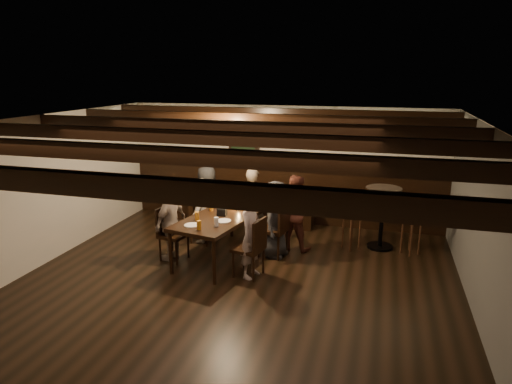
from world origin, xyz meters
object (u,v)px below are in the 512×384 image
(person_bench_right, at_px, (294,212))
(person_left_near, at_px, (201,211))
(bar_stool_left, at_px, (352,227))
(high_top_table, at_px, (382,209))
(dining_table, at_px, (224,218))
(person_bench_left, at_px, (207,200))
(chair_right_near, at_px, (274,239))
(person_left_far, at_px, (171,223))
(chair_left_near, at_px, (203,227))
(chair_right_far, at_px, (250,258))
(bar_stool_right, at_px, (411,231))
(person_right_near, at_px, (276,219))
(person_bench_centre, at_px, (252,203))
(chair_left_far, at_px, (173,244))
(person_right_far, at_px, (251,236))

(person_bench_right, relative_size, person_left_near, 1.12)
(person_bench_right, relative_size, bar_stool_left, 1.19)
(person_bench_right, xyz_separation_m, high_top_table, (1.48, 0.46, 0.06))
(dining_table, relative_size, person_bench_left, 1.62)
(chair_right_near, bearing_deg, person_left_far, 121.46)
(chair_left_near, height_order, person_bench_left, person_bench_left)
(person_left_near, bearing_deg, bar_stool_left, 108.94)
(person_left_far, distance_m, high_top_table, 3.66)
(chair_right_far, distance_m, bar_stool_right, 2.89)
(person_right_near, distance_m, high_top_table, 1.92)
(chair_left_near, xyz_separation_m, person_left_near, (-0.03, 0.01, 0.32))
(person_left_near, xyz_separation_m, person_left_far, (-0.17, -0.88, 0.04))
(person_bench_centre, distance_m, bar_stool_left, 1.85)
(chair_left_near, xyz_separation_m, chair_right_far, (1.24, -1.16, 0.01))
(chair_right_far, height_order, person_right_near, person_right_near)
(chair_left_far, bearing_deg, person_left_near, -178.02)
(person_bench_left, relative_size, person_bench_centre, 0.98)
(bar_stool_left, bearing_deg, person_left_near, -165.66)
(chair_right_far, bearing_deg, dining_table, 57.98)
(dining_table, bearing_deg, person_right_far, -30.96)
(person_right_far, relative_size, bar_stool_right, 1.16)
(person_bench_centre, relative_size, person_left_near, 1.13)
(chair_right_far, xyz_separation_m, person_bench_right, (0.43, 1.29, 0.38))
(chair_right_far, relative_size, person_bench_centre, 0.69)
(person_bench_centre, bearing_deg, person_bench_right, 170.54)
(person_left_far, xyz_separation_m, bar_stool_right, (3.85, 1.31, -0.22))
(person_left_near, bearing_deg, person_bench_centre, 128.66)
(chair_left_far, xyz_separation_m, chair_right_far, (1.41, -0.27, 0.01))
(person_right_near, bearing_deg, chair_left_near, 90.00)
(chair_left_near, distance_m, chair_right_near, 1.44)
(chair_left_far, relative_size, person_right_near, 0.68)
(chair_left_near, distance_m, person_right_near, 1.52)
(person_bench_right, bearing_deg, dining_table, 45.00)
(person_bench_right, relative_size, person_left_far, 1.05)
(high_top_table, distance_m, bar_stool_right, 0.61)
(person_bench_left, distance_m, high_top_table, 3.25)
(person_right_far, distance_m, high_top_table, 2.57)
(person_left_near, xyz_separation_m, bar_stool_left, (2.68, 0.38, -0.18))
(chair_left_near, distance_m, person_bench_right, 1.73)
(chair_left_near, relative_size, person_bench_centre, 0.67)
(chair_left_near, bearing_deg, bar_stool_left, 109.16)
(bar_stool_right, bearing_deg, person_bench_right, -169.37)
(dining_table, bearing_deg, person_bench_centre, 90.00)
(chair_right_near, relative_size, bar_stool_right, 0.88)
(high_top_table, bearing_deg, person_bench_right, -162.87)
(chair_right_far, height_order, bar_stool_left, bar_stool_left)
(person_right_near, xyz_separation_m, bar_stool_left, (1.21, 0.66, -0.24))
(chair_left_near, bearing_deg, person_bench_left, -158.11)
(chair_left_far, height_order, chair_right_far, chair_right_far)
(chair_right_near, xyz_separation_m, chair_right_far, (-0.17, -0.88, -0.02))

